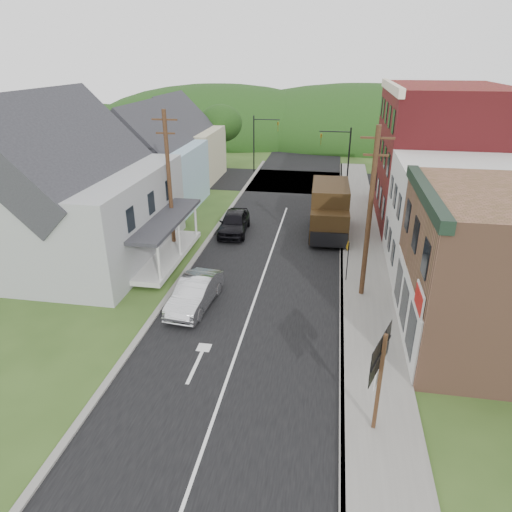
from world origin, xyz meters
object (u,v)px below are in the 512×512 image
at_px(route_sign_cluster, 380,369).
at_px(warning_sign, 348,255).
at_px(dark_sedan, 234,222).
at_px(silver_sedan, 195,293).
at_px(delivery_van, 329,210).

height_order(route_sign_cluster, warning_sign, route_sign_cluster).
xyz_separation_m(dark_sedan, warning_sign, (7.93, -6.58, 0.90)).
relative_size(silver_sedan, warning_sign, 1.89).
distance_m(silver_sedan, delivery_van, 13.37).
bearing_deg(route_sign_cluster, dark_sedan, 136.58).
relative_size(dark_sedan, delivery_van, 0.75).
bearing_deg(route_sign_cluster, silver_sedan, 160.30).
xyz_separation_m(delivery_van, route_sign_cluster, (1.98, -18.80, 0.82)).
bearing_deg(dark_sedan, warning_sign, -42.92).
bearing_deg(dark_sedan, route_sign_cluster, -67.16).
relative_size(dark_sedan, warning_sign, 1.95).
distance_m(silver_sedan, route_sign_cluster, 11.25).
relative_size(silver_sedan, dark_sedan, 0.97).
distance_m(delivery_van, warning_sign, 7.63).
bearing_deg(dark_sedan, delivery_van, 4.84).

